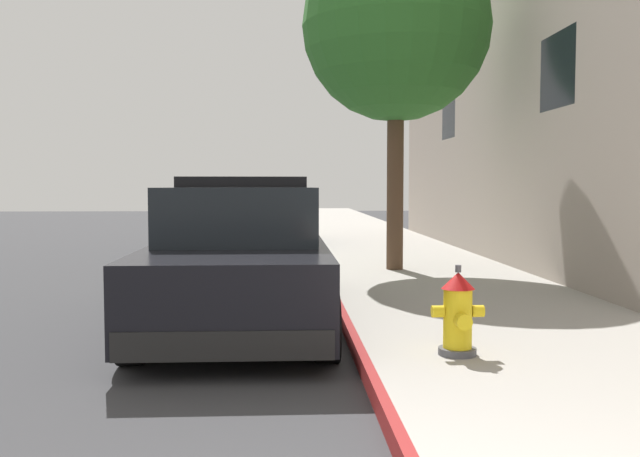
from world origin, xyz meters
name	(u,v)px	position (x,y,z in m)	size (l,w,h in m)	color
ground_plane	(72,282)	(-4.37, 10.00, -0.10)	(34.34, 60.00, 0.20)	#353538
sidewalk_pavement	(416,270)	(1.63, 10.00, 0.08)	(3.26, 60.00, 0.16)	#9E9991
curb_painted_edge	(322,271)	(-0.04, 10.00, 0.08)	(0.08, 60.00, 0.16)	maroon
police_cruiser	(241,259)	(-1.19, 5.69, 0.74)	(1.94, 4.84, 1.68)	black
parked_car_silver_ahead	(263,219)	(-1.21, 15.12, 0.74)	(1.94, 4.84, 1.56)	navy
fire_hydrant	(458,314)	(0.75, 3.52, 0.51)	(0.44, 0.40, 0.76)	#4C4C51
street_tree	(396,28)	(1.17, 9.49, 4.19)	(3.13, 3.13, 5.61)	brown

